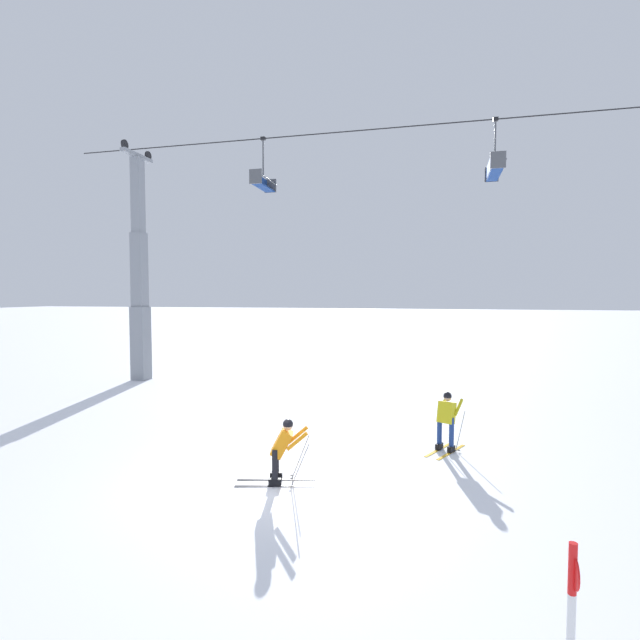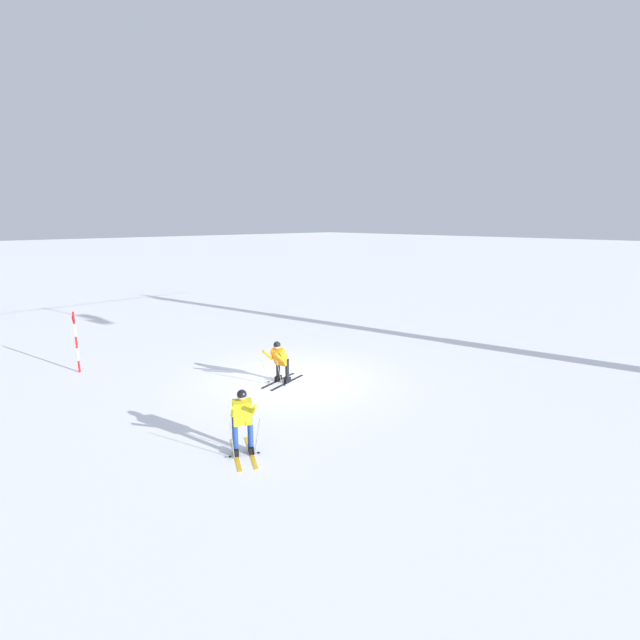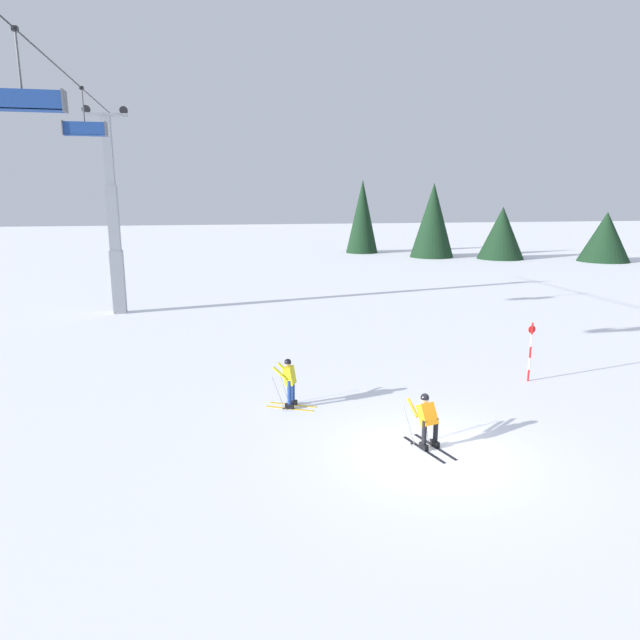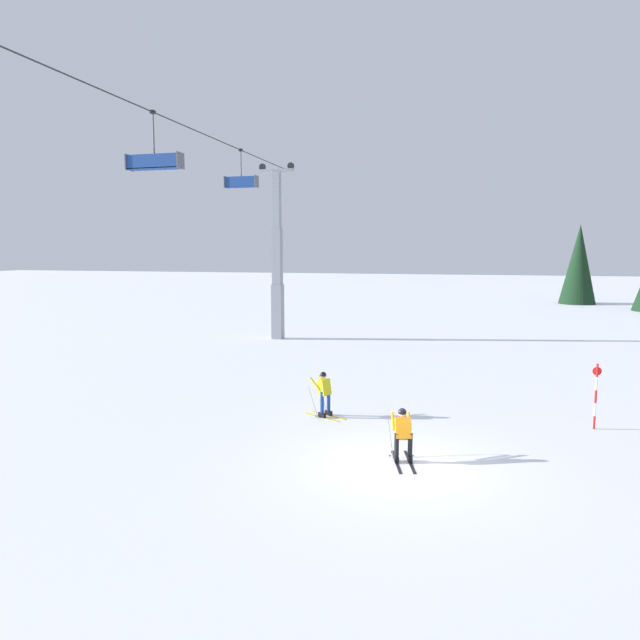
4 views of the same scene
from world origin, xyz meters
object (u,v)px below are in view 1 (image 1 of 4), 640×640
at_px(lift_tower_near, 140,284).
at_px(chairlift_seat_nearest, 262,181).
at_px(skier_distant_uphill, 447,417).
at_px(skier_carving_main, 282,447).
at_px(chairlift_seat_second, 493,168).

bearing_deg(lift_tower_near, chairlift_seat_nearest, 0.00).
height_order(lift_tower_near, skier_distant_uphill, lift_tower_near).
xyz_separation_m(skier_carving_main, chairlift_seat_nearest, (-4.50, 10.69, 8.56)).
height_order(chairlift_seat_second, skier_distant_uphill, chairlift_seat_second).
distance_m(lift_tower_near, skier_distant_uphill, 16.81).
distance_m(skier_carving_main, skier_distant_uphill, 4.83).
relative_size(skier_carving_main, chairlift_seat_second, 0.78).
bearing_deg(skier_distant_uphill, skier_carving_main, -138.56).
distance_m(skier_carving_main, lift_tower_near, 15.78).
height_order(skier_carving_main, lift_tower_near, lift_tower_near).
height_order(chairlift_seat_nearest, chairlift_seat_second, same).
distance_m(chairlift_seat_nearest, chairlift_seat_second, 9.93).
bearing_deg(skier_carving_main, lift_tower_near, 135.64).
bearing_deg(lift_tower_near, chairlift_seat_second, 0.00).
bearing_deg(skier_distant_uphill, chairlift_seat_second, 76.35).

